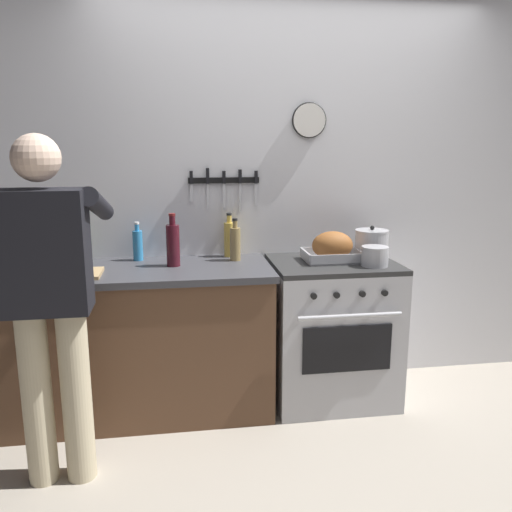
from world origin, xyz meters
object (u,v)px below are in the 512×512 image
(cutting_board, at_px, (68,274))
(bottle_wine_red, at_px, (173,244))
(bottle_vinegar, at_px, (235,243))
(bottle_dish_soap, at_px, (138,244))
(roasting_pan, at_px, (332,248))
(stock_pot, at_px, (371,244))
(bottle_olive_oil, at_px, (75,242))
(saucepan, at_px, (375,256))
(stove, at_px, (331,330))
(bottle_cooking_oil, at_px, (229,238))
(person_cook, at_px, (49,291))

(cutting_board, bearing_deg, bottle_wine_red, 15.55)
(bottle_vinegar, relative_size, bottle_dish_soap, 1.09)
(bottle_wine_red, relative_size, bottle_dish_soap, 1.30)
(roasting_pan, xyz_separation_m, cutting_board, (-1.55, -0.14, -0.08))
(stock_pot, height_order, bottle_dish_soap, bottle_dish_soap)
(bottle_olive_oil, bearing_deg, roasting_pan, -8.36)
(saucepan, distance_m, bottle_wine_red, 1.20)
(stock_pot, bearing_deg, cutting_board, -173.92)
(stock_pot, relative_size, bottle_vinegar, 0.80)
(stove, bearing_deg, bottle_cooking_oil, 158.14)
(stove, distance_m, cutting_board, 1.63)
(bottle_vinegar, bearing_deg, stock_pot, -4.08)
(bottle_vinegar, xyz_separation_m, bottle_cooking_oil, (-0.02, 0.12, 0.01))
(saucepan, bearing_deg, bottle_wine_red, 171.16)
(roasting_pan, relative_size, bottle_vinegar, 1.33)
(person_cook, xyz_separation_m, bottle_cooking_oil, (0.92, 0.86, 0.07))
(roasting_pan, distance_m, bottle_vinegar, 0.60)
(cutting_board, height_order, bottle_cooking_oil, bottle_cooking_oil)
(cutting_board, bearing_deg, bottle_olive_oil, 93.16)
(saucepan, bearing_deg, person_cook, -165.22)
(bottle_olive_oil, height_order, bottle_cooking_oil, bottle_olive_oil)
(roasting_pan, relative_size, bottle_wine_red, 1.12)
(saucepan, relative_size, cutting_board, 0.44)
(bottle_vinegar, distance_m, bottle_dish_soap, 0.61)
(bottle_wine_red, xyz_separation_m, bottle_cooking_oil, (0.36, 0.22, -0.01))
(person_cook, xyz_separation_m, cutting_board, (-0.01, 0.49, -0.04))
(stove, height_order, bottle_wine_red, bottle_wine_red)
(bottle_olive_oil, distance_m, bottle_dish_soap, 0.38)
(person_cook, relative_size, saucepan, 10.37)
(stock_pot, bearing_deg, bottle_vinegar, 175.92)
(roasting_pan, relative_size, bottle_olive_oil, 1.20)
(person_cook, relative_size, bottle_dish_soap, 6.87)
(saucepan, bearing_deg, bottle_cooking_oil, 154.15)
(bottle_olive_oil, bearing_deg, person_cook, -87.89)
(stove, xyz_separation_m, roasting_pan, (-0.01, 0.02, 0.54))
(bottle_olive_oil, relative_size, bottle_wine_red, 0.93)
(roasting_pan, bearing_deg, bottle_vinegar, 169.36)
(cutting_board, height_order, bottle_vinegar, bottle_vinegar)
(saucepan, bearing_deg, bottle_vinegar, 160.81)
(person_cook, distance_m, stock_pot, 1.94)
(person_cook, distance_m, roasting_pan, 1.66)
(bottle_olive_oil, bearing_deg, cutting_board, -86.84)
(stove, relative_size, person_cook, 0.54)
(bottle_olive_oil, xyz_separation_m, bottle_vinegar, (0.98, -0.12, -0.01))
(cutting_board, distance_m, bottle_olive_oil, 0.39)
(stock_pot, height_order, bottle_wine_red, bottle_wine_red)
(bottle_olive_oil, bearing_deg, stock_pot, -5.61)
(person_cook, bearing_deg, bottle_olive_oil, -2.49)
(stove, xyz_separation_m, bottle_vinegar, (-0.60, 0.13, 0.56))
(roasting_pan, relative_size, stock_pot, 1.66)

